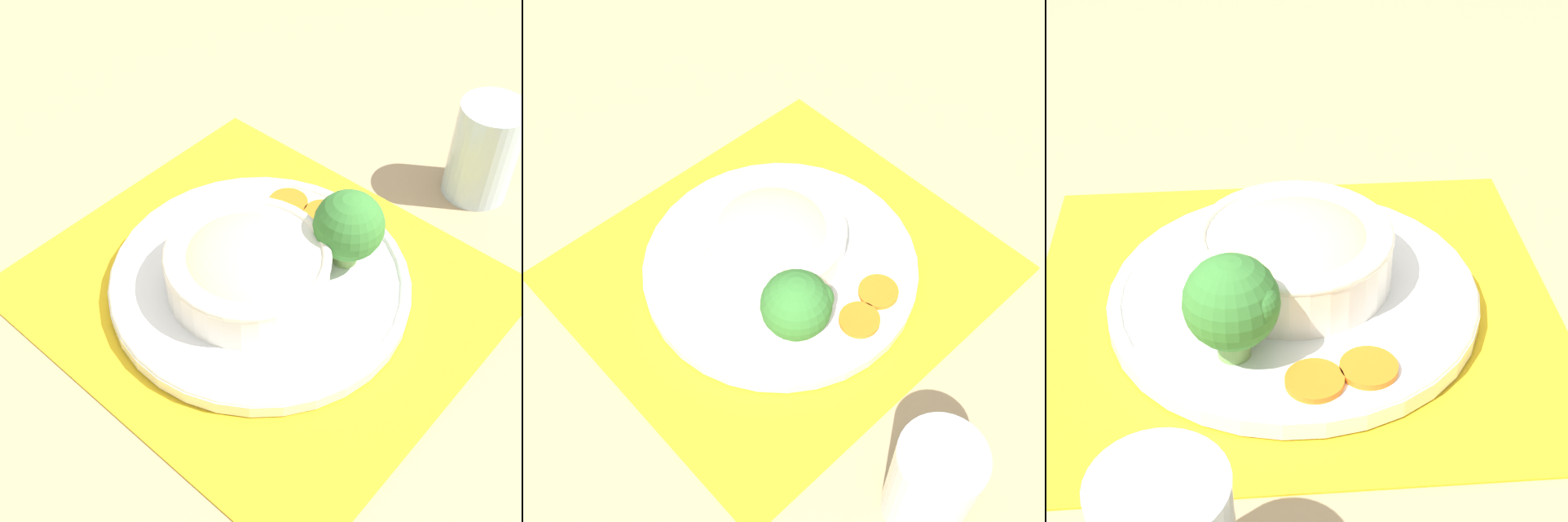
# 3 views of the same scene
# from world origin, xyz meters

# --- Properties ---
(ground_plane) EXTENTS (4.00, 4.00, 0.00)m
(ground_plane) POSITION_xyz_m (0.00, 0.00, 0.00)
(ground_plane) COLOR tan
(placemat) EXTENTS (0.50, 0.47, 0.00)m
(placemat) POSITION_xyz_m (0.00, 0.00, 0.00)
(placemat) COLOR yellow
(placemat) RESTS_ON ground_plane
(plate) EXTENTS (0.32, 0.32, 0.02)m
(plate) POSITION_xyz_m (0.00, 0.00, 0.02)
(plate) COLOR white
(plate) RESTS_ON placemat
(bowl) EXTENTS (0.17, 0.17, 0.06)m
(bowl) POSITION_xyz_m (-0.00, -0.02, 0.05)
(bowl) COLOR silver
(bowl) RESTS_ON plate
(broccoli_floret) EXTENTS (0.08, 0.08, 0.09)m
(broccoli_floret) POSITION_xyz_m (0.04, 0.09, 0.07)
(broccoli_floret) COLOR #759E51
(broccoli_floret) RESTS_ON plate
(carrot_slice_near) EXTENTS (0.05, 0.05, 0.01)m
(carrot_slice_near) POSITION_xyz_m (-0.02, 0.12, 0.02)
(carrot_slice_near) COLOR orange
(carrot_slice_near) RESTS_ON plate
(carrot_slice_middle) EXTENTS (0.05, 0.05, 0.01)m
(carrot_slice_middle) POSITION_xyz_m (-0.06, 0.10, 0.02)
(carrot_slice_middle) COLOR orange
(carrot_slice_middle) RESTS_ON plate
(water_glass) EXTENTS (0.08, 0.08, 0.12)m
(water_glass) POSITION_xyz_m (0.05, 0.30, 0.05)
(water_glass) COLOR silver
(water_glass) RESTS_ON ground_plane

